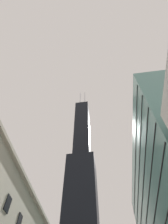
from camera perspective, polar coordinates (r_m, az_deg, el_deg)
dark_skyscraper at (r=112.56m, az=-0.87°, el=-28.73°), size 24.96×24.96×180.58m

